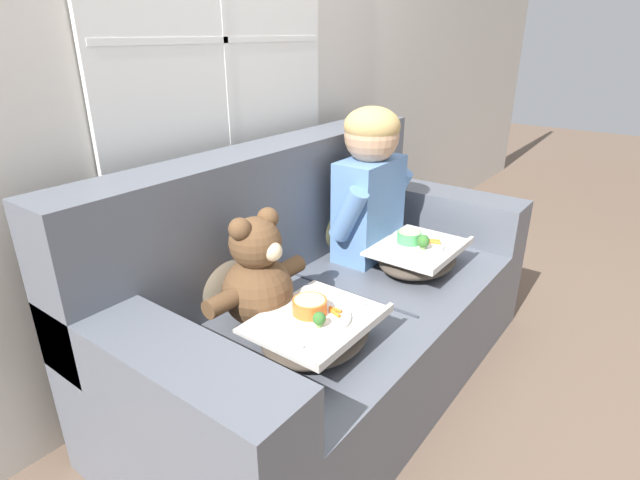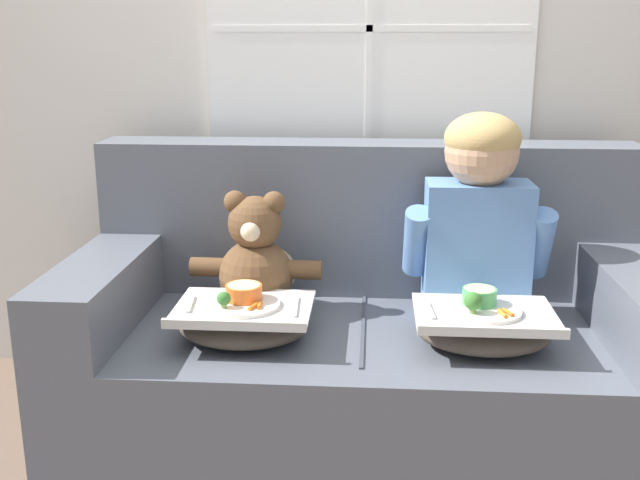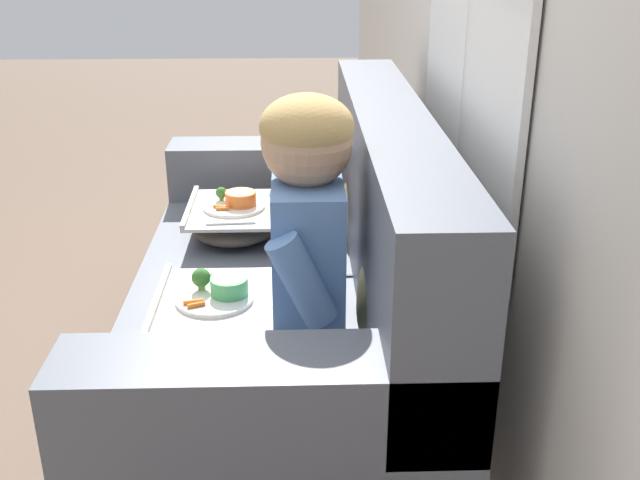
% 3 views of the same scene
% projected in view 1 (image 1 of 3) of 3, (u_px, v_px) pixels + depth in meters
% --- Properties ---
extents(ground_plane, '(14.00, 14.00, 0.00)m').
position_uv_depth(ground_plane, '(337.00, 378.00, 2.17)').
color(ground_plane, brown).
extents(wall_back_with_window, '(8.00, 0.08, 2.60)m').
position_uv_depth(wall_back_with_window, '(218.00, 55.00, 2.00)').
color(wall_back_with_window, beige).
rests_on(wall_back_with_window, ground_plane).
extents(couch, '(1.89, 0.93, 0.97)m').
position_uv_depth(couch, '(324.00, 304.00, 2.07)').
color(couch, '#565B66').
rests_on(couch, ground_plane).
extents(throw_pillow_behind_child, '(0.33, 0.16, 0.34)m').
position_uv_depth(throw_pillow_behind_child, '(334.00, 214.00, 2.36)').
color(throw_pillow_behind_child, '#898456').
rests_on(throw_pillow_behind_child, couch).
extents(throw_pillow_behind_teddy, '(0.34, 0.16, 0.35)m').
position_uv_depth(throw_pillow_behind_teddy, '(219.00, 268.00, 1.83)').
color(throw_pillow_behind_teddy, '#C1B293').
rests_on(throw_pillow_behind_teddy, couch).
extents(child_figure, '(0.47, 0.24, 0.67)m').
position_uv_depth(child_figure, '(370.00, 177.00, 2.17)').
color(child_figure, '#5B84BC').
rests_on(child_figure, couch).
extents(teddy_bear, '(0.44, 0.31, 0.41)m').
position_uv_depth(teddy_bear, '(258.00, 278.00, 1.71)').
color(teddy_bear, brown).
rests_on(teddy_bear, couch).
extents(lap_tray_child, '(0.42, 0.33, 0.18)m').
position_uv_depth(lap_tray_child, '(418.00, 256.00, 2.15)').
color(lap_tray_child, '#473D33').
rests_on(lap_tray_child, child_figure).
extents(lap_tray_teddy, '(0.41, 0.33, 0.17)m').
position_uv_depth(lap_tray_teddy, '(316.00, 330.00, 1.62)').
color(lap_tray_teddy, '#473D33').
rests_on(lap_tray_teddy, teddy_bear).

